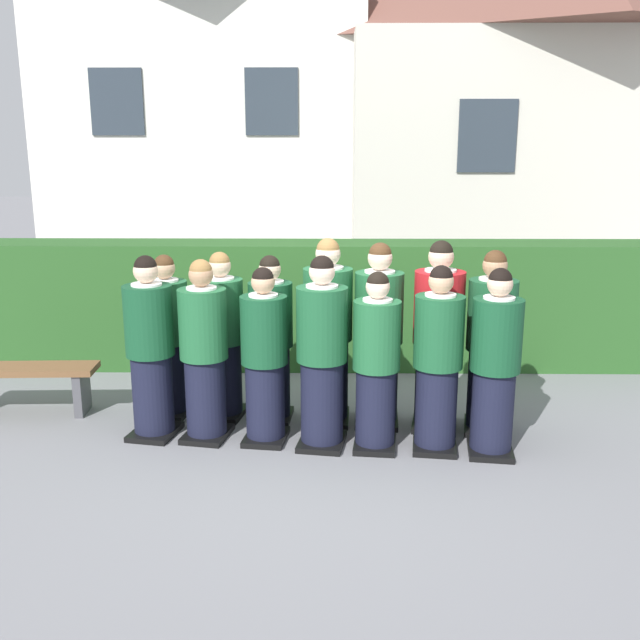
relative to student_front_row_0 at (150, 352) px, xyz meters
The scene contains 19 objects.
ground_plane 1.69m from the student_front_row_0, ahead, with size 60.00×60.00×0.00m, color slate.
student_front_row_0 is the anchor object (origin of this frame).
student_front_row_1 0.48m from the student_front_row_0, ahead, with size 0.45×0.52×1.61m.
student_front_row_2 1.02m from the student_front_row_0, ahead, with size 0.41×0.49×1.55m.
student_front_row_3 1.52m from the student_front_row_0, ahead, with size 0.45×0.53×1.67m.
student_front_row_4 1.99m from the student_front_row_0, ahead, with size 0.40×0.51×1.54m.
student_front_row_5 2.50m from the student_front_row_0, ahead, with size 0.42×0.53×1.60m.
student_front_row_6 2.97m from the student_front_row_0, ahead, with size 0.43×0.53×1.59m.
student_rear_row_0 0.53m from the student_front_row_0, 85.91° to the left, with size 0.43×0.50×1.56m.
student_rear_row_1 0.74m from the student_front_row_0, 40.29° to the left, with size 0.44×0.51×1.60m.
student_rear_row_2 1.10m from the student_front_row_0, 21.08° to the left, with size 0.41×0.48×1.58m.
student_rear_row_3 1.60m from the student_front_row_0, 13.23° to the left, with size 0.45×0.52×1.74m.
student_rear_row_4 2.05m from the student_front_row_0, ahead, with size 0.44×0.55×1.70m.
student_in_red_blazer 2.57m from the student_front_row_0, ahead, with size 0.48×0.58×1.74m.
student_rear_row_6 3.02m from the student_front_row_0, ahead, with size 0.47×0.56×1.66m.
hedge 2.61m from the student_front_row_0, 55.19° to the left, with size 7.89×0.70×1.46m.
school_building_main 9.72m from the student_front_row_0, 52.57° to the left, with size 7.89×4.25×6.55m.
school_building_annex 8.72m from the student_front_row_0, 94.96° to the left, with size 6.20×3.45×6.99m.
wooden_bench 1.53m from the student_front_row_0, 159.63° to the left, with size 1.41×0.41×0.48m.
Camera 1 is at (0.07, -5.83, 2.55)m, focal length 40.08 mm.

